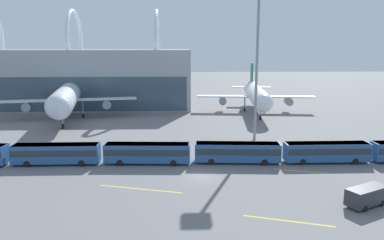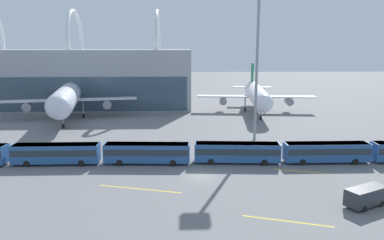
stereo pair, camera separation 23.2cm
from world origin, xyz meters
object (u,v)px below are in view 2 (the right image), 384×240
object	(u,v)px
shuttle_bus_1	(56,152)
shuttle_bus_2	(147,152)
airliner_at_gate_near	(67,97)
shuttle_bus_4	(327,151)
service_van_foreground	(366,195)
shuttle_bus_3	(237,151)
airliner_at_gate_far	(256,94)
floodlight_mast	(258,33)

from	to	relation	value
shuttle_bus_1	shuttle_bus_2	size ratio (longest dim) A/B	0.99
airliner_at_gate_near	shuttle_bus_4	world-z (taller)	airliner_at_gate_near
airliner_at_gate_near	service_van_foreground	xyz separation A→B (m)	(49.63, -54.78, -4.42)
shuttle_bus_2	shuttle_bus_3	xyz separation A→B (m)	(14.19, -0.17, 0.00)
shuttle_bus_3	shuttle_bus_4	bearing A→B (deg)	2.46
shuttle_bus_1	shuttle_bus_2	xyz separation A→B (m)	(14.19, -0.17, 0.00)
shuttle_bus_1	service_van_foreground	distance (m)	44.24
airliner_at_gate_far	shuttle_bus_2	world-z (taller)	airliner_at_gate_far
shuttle_bus_1	shuttle_bus_3	world-z (taller)	same
shuttle_bus_1	floodlight_mast	distance (m)	41.65
service_van_foreground	airliner_at_gate_far	bearing A→B (deg)	62.91
airliner_at_gate_far	shuttle_bus_2	xyz separation A→B (m)	(-26.78, -46.52, -3.13)
airliner_at_gate_near	shuttle_bus_3	size ratio (longest dim) A/B	2.80
shuttle_bus_3	service_van_foreground	size ratio (longest dim) A/B	2.39
shuttle_bus_2	shuttle_bus_1	bearing A→B (deg)	-177.72
shuttle_bus_2	airliner_at_gate_far	bearing A→B (deg)	63.05
airliner_at_gate_far	shuttle_bus_4	xyz separation A→B (m)	(1.60, -47.07, -3.13)
airliner_at_gate_far	shuttle_bus_3	xyz separation A→B (m)	(-12.59, -46.68, -3.13)
airliner_at_gate_far	floodlight_mast	distance (m)	35.94
service_van_foreground	floodlight_mast	size ratio (longest dim) A/B	0.20
service_van_foreground	floodlight_mast	xyz separation A→B (m)	(-6.55, 31.82, 19.26)
airliner_at_gate_near	shuttle_bus_2	distance (m)	44.42
shuttle_bus_3	floodlight_mast	xyz separation A→B (m)	(5.84, 15.00, 18.68)
airliner_at_gate_near	floodlight_mast	xyz separation A→B (m)	(43.08, -22.95, 14.84)
airliner_at_gate_near	airliner_at_gate_far	bearing A→B (deg)	89.83
shuttle_bus_1	service_van_foreground	size ratio (longest dim) A/B	2.36
airliner_at_gate_far	shuttle_bus_1	world-z (taller)	airliner_at_gate_far
shuttle_bus_4	airliner_at_gate_near	bearing A→B (deg)	143.50
shuttle_bus_1	shuttle_bus_4	bearing A→B (deg)	-0.80
shuttle_bus_4	floodlight_mast	bearing A→B (deg)	118.69
airliner_at_gate_near	shuttle_bus_3	world-z (taller)	airliner_at_gate_near
airliner_at_gate_far	floodlight_mast	size ratio (longest dim) A/B	1.32
airliner_at_gate_far	shuttle_bus_4	size ratio (longest dim) A/B	2.80
airliner_at_gate_far	service_van_foreground	bearing A→B (deg)	5.62
airliner_at_gate_near	shuttle_bus_2	size ratio (longest dim) A/B	2.80
shuttle_bus_3	floodlight_mast	bearing A→B (deg)	72.72
shuttle_bus_1	airliner_at_gate_far	bearing A→B (deg)	48.70
shuttle_bus_4	service_van_foreground	xyz separation A→B (m)	(-1.80, -16.44, -0.58)
shuttle_bus_2	floodlight_mast	distance (m)	31.15
shuttle_bus_4	floodlight_mast	size ratio (longest dim) A/B	0.47
shuttle_bus_4	shuttle_bus_2	bearing A→B (deg)	179.09
airliner_at_gate_far	shuttle_bus_3	distance (m)	48.45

